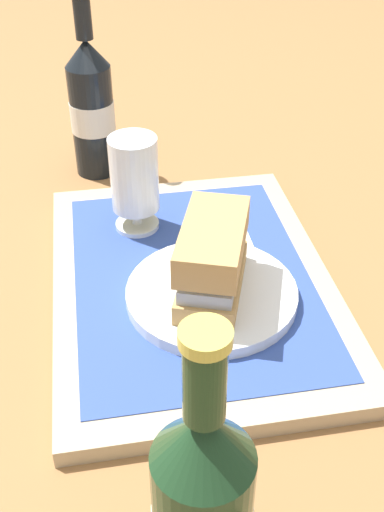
% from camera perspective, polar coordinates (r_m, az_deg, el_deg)
% --- Properties ---
extents(ground_plane, '(3.00, 3.00, 0.00)m').
position_cam_1_polar(ground_plane, '(0.75, 0.00, -3.08)').
color(ground_plane, olive).
extents(tray, '(0.44, 0.32, 0.02)m').
position_cam_1_polar(tray, '(0.74, 0.00, -2.48)').
color(tray, tan).
rests_on(tray, ground_plane).
extents(placemat, '(0.38, 0.27, 0.00)m').
position_cam_1_polar(placemat, '(0.73, 0.00, -1.84)').
color(placemat, '#2D4793').
rests_on(placemat, tray).
extents(plate, '(0.19, 0.19, 0.01)m').
position_cam_1_polar(plate, '(0.70, 1.79, -3.46)').
color(plate, white).
rests_on(plate, placemat).
extents(sandwich, '(0.14, 0.10, 0.08)m').
position_cam_1_polar(sandwich, '(0.67, 1.91, 0.01)').
color(sandwich, tan).
rests_on(sandwich, plate).
extents(beer_glass, '(0.06, 0.06, 0.12)m').
position_cam_1_polar(beer_glass, '(0.78, -5.23, 6.88)').
color(beer_glass, silver).
rests_on(beer_glass, placemat).
extents(napkin_folded, '(0.09, 0.07, 0.01)m').
position_cam_1_polar(napkin_folded, '(0.80, 2.53, 1.96)').
color(napkin_folded, white).
rests_on(napkin_folded, placemat).
extents(beer_bottle, '(0.07, 0.07, 0.27)m').
position_cam_1_polar(beer_bottle, '(0.95, -9.09, 13.21)').
color(beer_bottle, black).
rests_on(beer_bottle, ground_plane).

